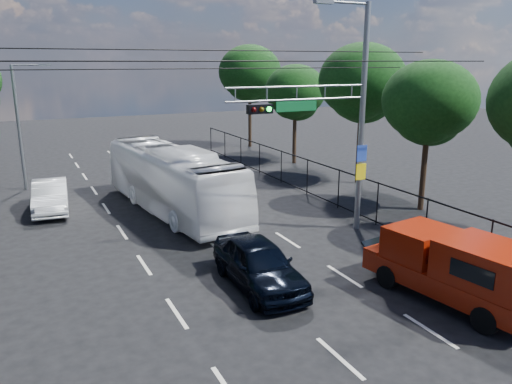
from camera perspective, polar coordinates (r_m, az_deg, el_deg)
ground at (r=13.32m, az=9.52°, el=-18.20°), size 120.00×120.00×0.00m
lane_markings at (r=25.01m, az=-9.21°, el=-2.18°), size 6.12×38.00×0.01m
signal_mast at (r=20.88m, az=9.42°, el=9.16°), size 6.43×0.39×9.50m
streetlight_left at (r=31.18m, az=-25.24°, el=7.34°), size 2.09×0.22×7.08m
utility_wires at (r=19.05m, az=-5.46°, el=14.77°), size 22.00×5.04×0.74m
fence_right at (r=26.27m, az=7.96°, el=1.01°), size 0.06×34.03×2.00m
tree_right_b at (r=25.49m, az=19.17°, el=9.11°), size 4.50×4.50×7.31m
tree_right_c at (r=30.36m, az=12.02°, el=11.65°), size 5.10×5.10×8.29m
tree_right_d at (r=36.00m, az=4.52°, el=10.95°), size 4.32×4.32×7.02m
tree_right_e at (r=43.12m, az=-0.70°, el=13.05°), size 5.28×5.28×8.58m
red_pickup at (r=16.49m, az=21.97°, el=-7.94°), size 2.88×5.98×2.14m
navy_hatchback at (r=16.44m, az=0.33°, el=-8.21°), size 1.99×4.69×1.58m
white_bus at (r=24.70m, az=-9.55°, el=1.41°), size 4.03×11.70×3.19m
white_van at (r=26.59m, az=-22.46°, el=-0.44°), size 1.97×4.68×1.50m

